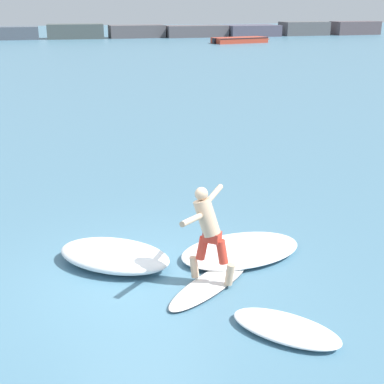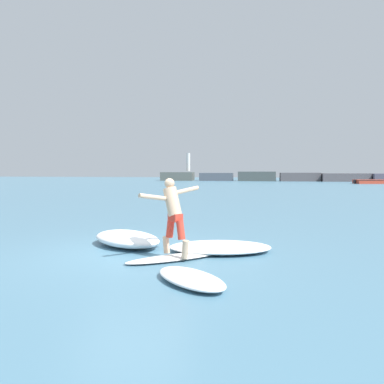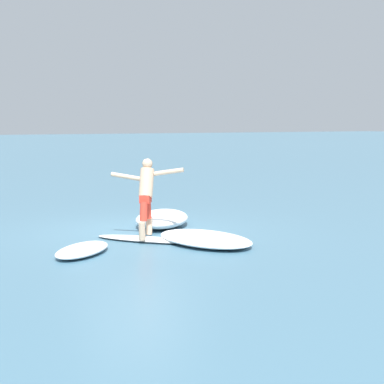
{
  "view_description": "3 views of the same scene",
  "coord_description": "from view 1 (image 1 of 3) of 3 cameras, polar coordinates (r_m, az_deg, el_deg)",
  "views": [
    {
      "loc": [
        -0.9,
        -7.82,
        4.39
      ],
      "look_at": [
        1.2,
        1.41,
        1.0
      ],
      "focal_mm": 50.0,
      "sensor_mm": 36.0,
      "label": 1
    },
    {
      "loc": [
        3.05,
        -7.7,
        1.81
      ],
      "look_at": [
        1.08,
        1.54,
        1.28
      ],
      "focal_mm": 35.0,
      "sensor_mm": 36.0,
      "label": 2
    },
    {
      "loc": [
        12.9,
        -5.48,
        2.43
      ],
      "look_at": [
        0.83,
        0.87,
        0.91
      ],
      "focal_mm": 60.0,
      "sensor_mm": 36.0,
      "label": 3
    }
  ],
  "objects": [
    {
      "name": "wave_foam_at_tail",
      "position": [
        7.8,
        9.98,
        -14.12
      ],
      "size": [
        1.65,
        1.63,
        0.17
      ],
      "color": "white",
      "rests_on": "ground"
    },
    {
      "name": "rock_jetty_breakwater",
      "position": [
        71.07,
        -2.59,
        16.81
      ],
      "size": [
        59.26,
        5.18,
        5.23
      ],
      "color": "#535852",
      "rests_on": "ground"
    },
    {
      "name": "ground_plane",
      "position": [
        9.01,
        -5.55,
        -9.53
      ],
      "size": [
        200.0,
        200.0,
        0.0
      ],
      "primitive_type": "plane",
      "color": "teal"
    },
    {
      "name": "wave_foam_at_nose",
      "position": [
        9.53,
        -8.29,
        -6.71
      ],
      "size": [
        2.36,
        2.13,
        0.36
      ],
      "color": "white",
      "rests_on": "ground"
    },
    {
      "name": "surfer",
      "position": [
        8.48,
        1.71,
        -3.84
      ],
      "size": [
        0.99,
        1.27,
        1.59
      ],
      "color": "#D0AB89",
      "rests_on": "surfboard"
    },
    {
      "name": "surfboard",
      "position": [
        8.91,
        2.25,
        -9.52
      ],
      "size": [
        2.06,
        1.87,
        0.21
      ],
      "color": "white",
      "rests_on": "ground"
    },
    {
      "name": "wave_foam_beside",
      "position": [
        9.85,
        5.21,
        -6.18
      ],
      "size": [
        2.53,
        1.82,
        0.2
      ],
      "color": "white",
      "rests_on": "ground"
    },
    {
      "name": "fishing_boat_near_jetty",
      "position": [
        61.57,
        5.19,
        15.87
      ],
      "size": [
        7.2,
        3.57,
        0.6
      ],
      "color": "#BD3F2A",
      "rests_on": "ground"
    }
  ]
}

